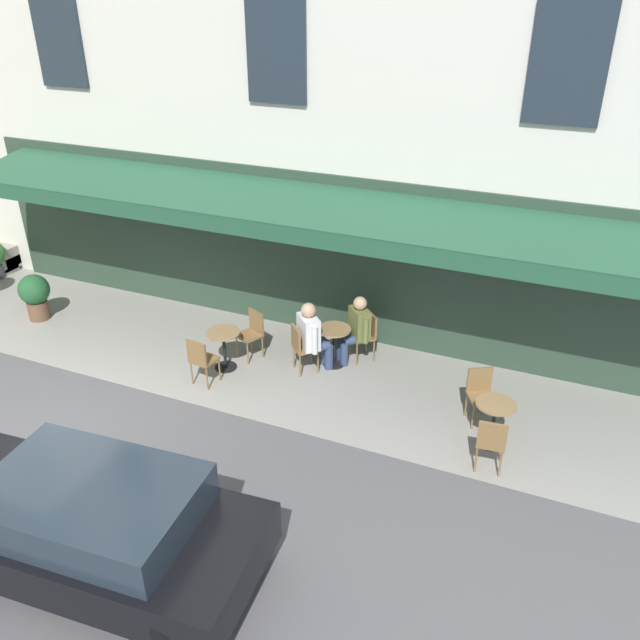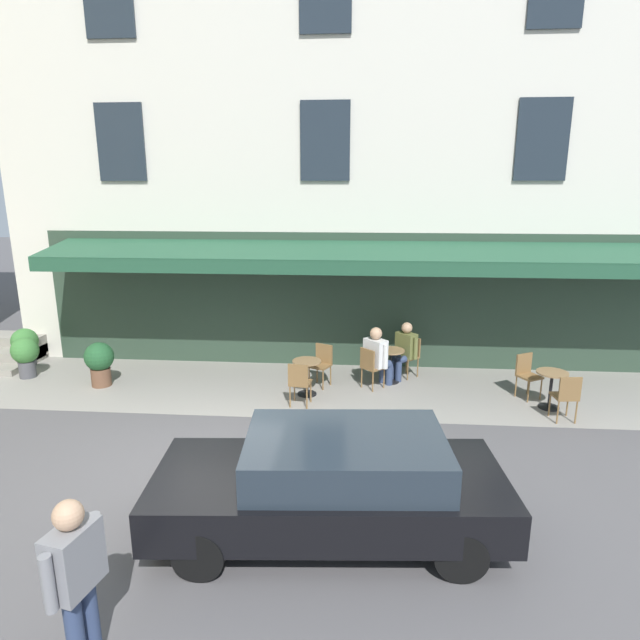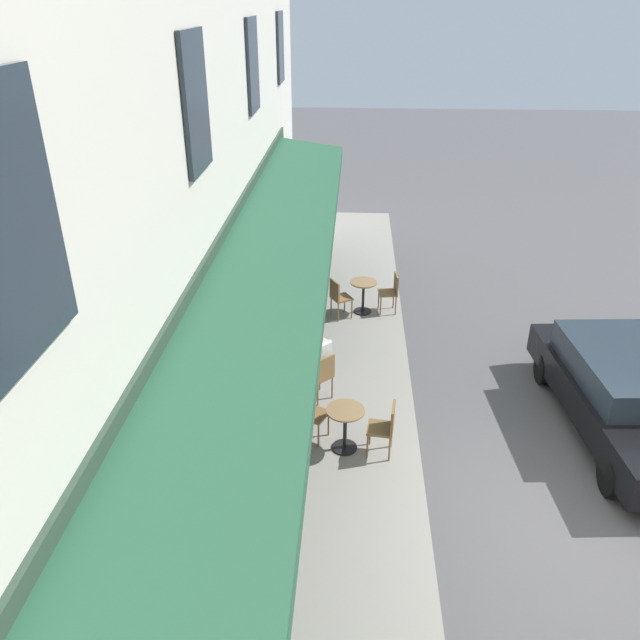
{
  "view_description": "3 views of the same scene",
  "coord_description": "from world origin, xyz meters",
  "px_view_note": "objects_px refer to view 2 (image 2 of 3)",
  "views": [
    {
      "loc": [
        -6.92,
        5.58,
        6.38
      ],
      "look_at": [
        -2.88,
        -3.98,
        0.81
      ],
      "focal_mm": 36.54,
      "sensor_mm": 36.0,
      "label": 1
    },
    {
      "loc": [
        -2.54,
        7.42,
        4.28
      ],
      "look_at": [
        -1.6,
        -4.34,
        1.28
      ],
      "focal_mm": 30.03,
      "sensor_mm": 36.0,
      "label": 2
    },
    {
      "loc": [
        6.36,
        -2.94,
        6.4
      ],
      "look_at": [
        -2.94,
        -3.47,
        1.51
      ],
      "focal_mm": 34.81,
      "sensor_mm": 36.0,
      "label": 3
    }
  ],
  "objects_px": {
    "cafe_chair_wicker_under_awning": "(299,380)",
    "potted_plant_under_sign": "(100,361)",
    "parked_car_black": "(334,482)",
    "cafe_chair_wicker_corner_left": "(527,372)",
    "cafe_chair_wicker_facing_street": "(410,353)",
    "walking_pedestrian_in_grey": "(76,573)",
    "seated_patron_in_olive": "(404,349)",
    "cafe_chair_wicker_corner_right": "(322,361)",
    "seated_companion_in_white": "(378,355)",
    "cafe_chair_wicker_by_window": "(370,365)",
    "potted_plant_by_steps": "(25,354)",
    "cafe_chair_wicker_back_row": "(567,394)",
    "cafe_table_near_entrance": "(307,372)",
    "cafe_table_streetside": "(391,361)",
    "potted_plant_entrance_left": "(25,344)",
    "cafe_table_mid_terrace": "(551,384)"
  },
  "relations": [
    {
      "from": "cafe_table_near_entrance",
      "to": "seated_patron_in_olive",
      "type": "relative_size",
      "value": 0.58
    },
    {
      "from": "cafe_table_mid_terrace",
      "to": "cafe_chair_wicker_corner_left",
      "type": "height_order",
      "value": "cafe_chair_wicker_corner_left"
    },
    {
      "from": "cafe_chair_wicker_under_awning",
      "to": "potted_plant_under_sign",
      "type": "relative_size",
      "value": 0.93
    },
    {
      "from": "cafe_chair_wicker_back_row",
      "to": "walking_pedestrian_in_grey",
      "type": "bearing_deg",
      "value": 42.4
    },
    {
      "from": "seated_companion_in_white",
      "to": "potted_plant_under_sign",
      "type": "relative_size",
      "value": 1.38
    },
    {
      "from": "cafe_chair_wicker_corner_right",
      "to": "seated_companion_in_white",
      "type": "distance_m",
      "value": 1.22
    },
    {
      "from": "cafe_chair_wicker_under_awning",
      "to": "cafe_chair_wicker_corner_right",
      "type": "xyz_separation_m",
      "value": [
        -0.35,
        -1.2,
        0.0
      ]
    },
    {
      "from": "cafe_chair_wicker_corner_left",
      "to": "potted_plant_under_sign",
      "type": "height_order",
      "value": "potted_plant_under_sign"
    },
    {
      "from": "cafe_chair_wicker_corner_right",
      "to": "walking_pedestrian_in_grey",
      "type": "xyz_separation_m",
      "value": [
        1.61,
        7.19,
        0.44
      ]
    },
    {
      "from": "cafe_table_near_entrance",
      "to": "seated_companion_in_white",
      "type": "distance_m",
      "value": 1.6
    },
    {
      "from": "cafe_chair_wicker_back_row",
      "to": "cafe_chair_wicker_by_window",
      "type": "bearing_deg",
      "value": -21.05
    },
    {
      "from": "seated_companion_in_white",
      "to": "parked_car_black",
      "type": "distance_m",
      "value": 5.15
    },
    {
      "from": "cafe_chair_wicker_by_window",
      "to": "walking_pedestrian_in_grey",
      "type": "relative_size",
      "value": 0.54
    },
    {
      "from": "potted_plant_by_steps",
      "to": "potted_plant_entrance_left",
      "type": "height_order",
      "value": "potted_plant_by_steps"
    },
    {
      "from": "cafe_chair_wicker_corner_right",
      "to": "parked_car_black",
      "type": "bearing_deg",
      "value": 95.99
    },
    {
      "from": "cafe_chair_wicker_under_awning",
      "to": "cafe_chair_wicker_back_row",
      "type": "relative_size",
      "value": 1.0
    },
    {
      "from": "cafe_chair_wicker_corner_right",
      "to": "potted_plant_by_steps",
      "type": "xyz_separation_m",
      "value": [
        6.73,
        0.04,
        0.0
      ]
    },
    {
      "from": "cafe_chair_wicker_under_awning",
      "to": "potted_plant_entrance_left",
      "type": "relative_size",
      "value": 1.0
    },
    {
      "from": "potted_plant_under_sign",
      "to": "cafe_table_mid_terrace",
      "type": "bearing_deg",
      "value": 177.13
    },
    {
      "from": "cafe_chair_wicker_by_window",
      "to": "potted_plant_by_steps",
      "type": "relative_size",
      "value": 0.97
    },
    {
      "from": "seated_patron_in_olive",
      "to": "potted_plant_entrance_left",
      "type": "height_order",
      "value": "seated_patron_in_olive"
    },
    {
      "from": "cafe_chair_wicker_facing_street",
      "to": "cafe_table_near_entrance",
      "type": "bearing_deg",
      "value": 30.58
    },
    {
      "from": "cafe_table_streetside",
      "to": "potted_plant_entrance_left",
      "type": "relative_size",
      "value": 0.82
    },
    {
      "from": "cafe_table_near_entrance",
      "to": "cafe_table_streetside",
      "type": "relative_size",
      "value": 1.0
    },
    {
      "from": "seated_patron_in_olive",
      "to": "walking_pedestrian_in_grey",
      "type": "xyz_separation_m",
      "value": [
        3.41,
        7.79,
        0.3
      ]
    },
    {
      "from": "seated_patron_in_olive",
      "to": "potted_plant_under_sign",
      "type": "bearing_deg",
      "value": 8.65
    },
    {
      "from": "potted_plant_under_sign",
      "to": "parked_car_black",
      "type": "xyz_separation_m",
      "value": [
        -5.33,
        4.68,
        0.15
      ]
    },
    {
      "from": "cafe_table_near_entrance",
      "to": "walking_pedestrian_in_grey",
      "type": "xyz_separation_m",
      "value": [
        1.34,
        6.62,
        0.5
      ]
    },
    {
      "from": "cafe_table_near_entrance",
      "to": "seated_companion_in_white",
      "type": "relative_size",
      "value": 0.56
    },
    {
      "from": "cafe_chair_wicker_by_window",
      "to": "cafe_chair_wicker_facing_street",
      "type": "height_order",
      "value": "same"
    },
    {
      "from": "seated_companion_in_white",
      "to": "potted_plant_by_steps",
      "type": "relative_size",
      "value": 1.44
    },
    {
      "from": "seated_companion_in_white",
      "to": "parked_car_black",
      "type": "xyz_separation_m",
      "value": [
        0.67,
        5.11,
        -0.0
      ]
    },
    {
      "from": "cafe_chair_wicker_facing_street",
      "to": "walking_pedestrian_in_grey",
      "type": "bearing_deg",
      "value": 65.78
    },
    {
      "from": "cafe_table_streetside",
      "to": "cafe_chair_wicker_by_window",
      "type": "distance_m",
      "value": 0.63
    },
    {
      "from": "cafe_table_mid_terrace",
      "to": "cafe_table_streetside",
      "type": "distance_m",
      "value": 3.27
    },
    {
      "from": "cafe_chair_wicker_corner_right",
      "to": "cafe_table_mid_terrace",
      "type": "xyz_separation_m",
      "value": [
        -4.55,
        0.88,
        -0.06
      ]
    },
    {
      "from": "seated_companion_in_white",
      "to": "potted_plant_by_steps",
      "type": "distance_m",
      "value": 7.93
    },
    {
      "from": "cafe_chair_wicker_under_awning",
      "to": "cafe_table_streetside",
      "type": "bearing_deg",
      "value": -140.88
    },
    {
      "from": "seated_patron_in_olive",
      "to": "cafe_chair_wicker_by_window",
      "type": "bearing_deg",
      "value": 44.11
    },
    {
      "from": "seated_patron_in_olive",
      "to": "potted_plant_entrance_left",
      "type": "relative_size",
      "value": 1.42
    },
    {
      "from": "seated_companion_in_white",
      "to": "potted_plant_by_steps",
      "type": "height_order",
      "value": "seated_companion_in_white"
    },
    {
      "from": "cafe_chair_wicker_back_row",
      "to": "cafe_table_streetside",
      "type": "xyz_separation_m",
      "value": [
        3.11,
        -1.81,
        -0.06
      ]
    },
    {
      "from": "walking_pedestrian_in_grey",
      "to": "parked_car_black",
      "type": "height_order",
      "value": "walking_pedestrian_in_grey"
    },
    {
      "from": "cafe_chair_wicker_back_row",
      "to": "potted_plant_entrance_left",
      "type": "bearing_deg",
      "value": -10.94
    },
    {
      "from": "seated_patron_in_olive",
      "to": "cafe_chair_wicker_corner_left",
      "type": "bearing_deg",
      "value": 159.27
    },
    {
      "from": "cafe_chair_wicker_corner_left",
      "to": "cafe_chair_wicker_facing_street",
      "type": "relative_size",
      "value": 1.0
    },
    {
      "from": "seated_patron_in_olive",
      "to": "cafe_chair_wicker_under_awning",
      "type": "bearing_deg",
      "value": 39.79
    },
    {
      "from": "cafe_table_streetside",
      "to": "potted_plant_by_steps",
      "type": "distance_m",
      "value": 8.23
    },
    {
      "from": "potted_plant_entrance_left",
      "to": "potted_plant_under_sign",
      "type": "distance_m",
      "value": 2.74
    },
    {
      "from": "cafe_chair_wicker_corner_left",
      "to": "cafe_table_streetside",
      "type": "bearing_deg",
      "value": -13.04
    }
  ]
}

